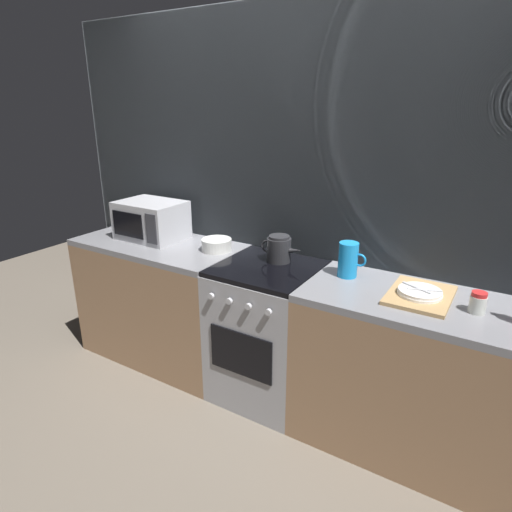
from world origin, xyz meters
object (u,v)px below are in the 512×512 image
object	(u,v)px
stove_unit	(267,332)
mixing_bowl	(217,245)
kettle	(279,249)
microwave	(151,220)
dish_pile	(420,294)
pitcher	(348,260)
spice_jar	(478,303)

from	to	relation	value
stove_unit	mixing_bowl	bearing A→B (deg)	170.13
kettle	mixing_bowl	distance (m)	0.46
stove_unit	kettle	bearing A→B (deg)	81.89
mixing_bowl	microwave	bearing A→B (deg)	-177.83
dish_pile	pitcher	bearing A→B (deg)	169.37
stove_unit	pitcher	bearing A→B (deg)	12.40
kettle	mixing_bowl	xyz separation A→B (m)	(-0.45, -0.04, -0.04)
microwave	spice_jar	xyz separation A→B (m)	(2.15, -0.06, -0.08)
microwave	spice_jar	bearing A→B (deg)	-1.68
kettle	spice_jar	bearing A→B (deg)	-6.15
spice_jar	pitcher	bearing A→B (deg)	170.75
pitcher	spice_jar	size ratio (longest dim) A/B	1.90
microwave	pitcher	distance (m)	1.47
stove_unit	microwave	size ratio (longest dim) A/B	1.96
microwave	dish_pile	bearing A→B (deg)	-0.91
pitcher	microwave	bearing A→B (deg)	-178.12
mixing_bowl	dish_pile	distance (m)	1.32
mixing_bowl	pitcher	bearing A→B (deg)	1.69
pitcher	dish_pile	size ratio (longest dim) A/B	0.50
mixing_bowl	dish_pile	xyz separation A→B (m)	(1.32, -0.05, -0.02)
stove_unit	microwave	xyz separation A→B (m)	(-1.00, 0.05, 0.59)
microwave	kettle	size ratio (longest dim) A/B	1.62
kettle	spice_jar	xyz separation A→B (m)	(1.13, -0.12, -0.03)
dish_pile	stove_unit	bearing A→B (deg)	-178.41
dish_pile	spice_jar	bearing A→B (deg)	-7.08
microwave	kettle	bearing A→B (deg)	3.32
dish_pile	spice_jar	world-z (taller)	spice_jar
stove_unit	microwave	distance (m)	1.16
microwave	stove_unit	bearing A→B (deg)	-3.13
microwave	dish_pile	world-z (taller)	microwave
stove_unit	mixing_bowl	size ratio (longest dim) A/B	4.50
microwave	pitcher	size ratio (longest dim) A/B	2.30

